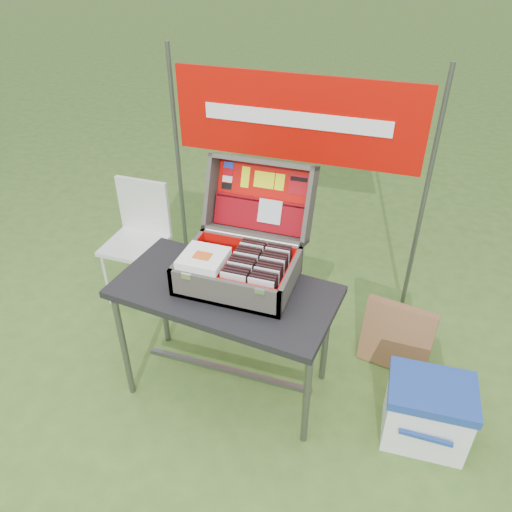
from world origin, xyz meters
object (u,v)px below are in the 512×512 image
(table, at_px, (227,340))
(chair, at_px, (135,246))
(cooler, at_px, (427,412))
(suitcase, at_px, (241,236))
(cardboard_box, at_px, (396,337))

(table, relative_size, chair, 1.36)
(chair, bearing_deg, cooler, -16.31)
(suitcase, bearing_deg, cardboard_box, 22.67)
(table, xyz_separation_m, suitcase, (0.05, 0.13, 0.63))
(table, xyz_separation_m, cardboard_box, (0.91, 0.49, -0.14))
(suitcase, distance_m, cardboard_box, 1.21)
(table, height_order, suitcase, suitcase)
(cardboard_box, bearing_deg, chair, -173.92)
(table, bearing_deg, cooler, 5.63)
(table, relative_size, suitcase, 1.97)
(cooler, xyz_separation_m, cardboard_box, (-0.21, 0.50, 0.03))
(cooler, relative_size, cardboard_box, 0.99)
(cardboard_box, bearing_deg, cooler, -57.59)
(table, height_order, cooler, table)
(suitcase, xyz_separation_m, chair, (-0.98, 0.48, -0.56))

